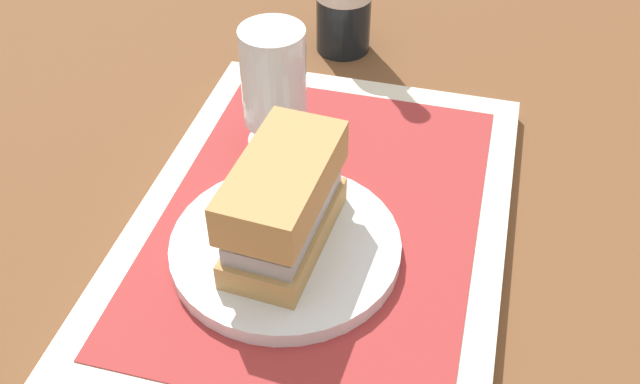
# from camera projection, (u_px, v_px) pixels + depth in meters

# --- Properties ---
(ground_plane) EXTENTS (3.00, 3.00, 0.00)m
(ground_plane) POSITION_uv_depth(u_px,v_px,m) (320.00, 233.00, 0.65)
(ground_plane) COLOR brown
(tray) EXTENTS (0.44, 0.32, 0.02)m
(tray) POSITION_uv_depth(u_px,v_px,m) (320.00, 225.00, 0.65)
(tray) COLOR beige
(tray) RESTS_ON ground_plane
(placemat) EXTENTS (0.38, 0.27, 0.00)m
(placemat) POSITION_uv_depth(u_px,v_px,m) (320.00, 217.00, 0.64)
(placemat) COLOR #9E2D2D
(placemat) RESTS_ON tray
(plate) EXTENTS (0.19, 0.19, 0.01)m
(plate) POSITION_uv_depth(u_px,v_px,m) (286.00, 247.00, 0.60)
(plate) COLOR white
(plate) RESTS_ON placemat
(sandwich) EXTENTS (0.14, 0.07, 0.08)m
(sandwich) POSITION_uv_depth(u_px,v_px,m) (285.00, 200.00, 0.57)
(sandwich) COLOR tan
(sandwich) RESTS_ON plate
(beer_glass) EXTENTS (0.06, 0.06, 0.12)m
(beer_glass) POSITION_uv_depth(u_px,v_px,m) (274.00, 86.00, 0.67)
(beer_glass) COLOR silver
(beer_glass) RESTS_ON placemat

